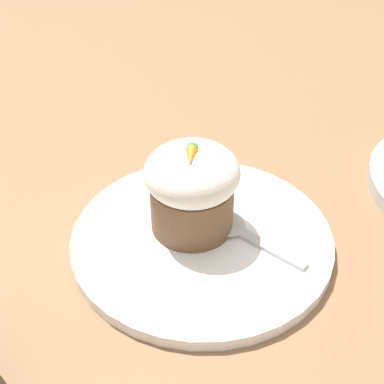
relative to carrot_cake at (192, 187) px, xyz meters
The scene contains 4 objects.
ground_plane 0.06m from the carrot_cake, 42.17° to the left, with size 4.00×4.00×0.00m, color #846042.
dessert_plate 0.05m from the carrot_cake, 42.17° to the left, with size 0.23×0.23×0.01m.
carrot_cake is the anchor object (origin of this frame).
spoon 0.05m from the carrot_cake, 84.85° to the left, with size 0.08×0.10×0.01m.
Camera 1 is at (0.35, 0.02, 0.33)m, focal length 50.00 mm.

